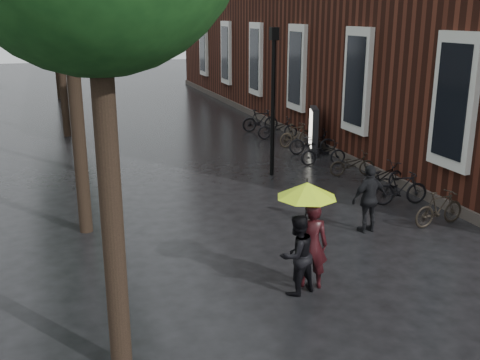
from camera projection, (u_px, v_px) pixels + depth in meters
name	position (u px, v px, depth m)	size (l,w,h in m)	color
ground	(384.00, 355.00, 8.95)	(120.00, 120.00, 0.00)	black
person_burgundy	(311.00, 245.00, 10.95)	(0.65, 0.42, 1.77)	black
person_black	(297.00, 255.00, 10.73)	(0.78, 0.61, 1.60)	black
lime_umbrella	(307.00, 190.00, 10.49)	(1.16, 1.16, 1.71)	black
pedestrian_walking	(369.00, 199.00, 13.78)	(1.00, 0.42, 1.71)	black
parked_bicycles	(323.00, 150.00, 20.42)	(2.16, 13.27, 1.02)	black
ad_lightbox	(314.00, 129.00, 21.97)	(0.27, 1.14, 1.72)	black
lamp_post	(273.00, 88.00, 18.08)	(0.25, 0.25, 4.81)	black
cycle_sign	(74.00, 97.00, 23.48)	(0.15, 0.52, 2.84)	#262628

